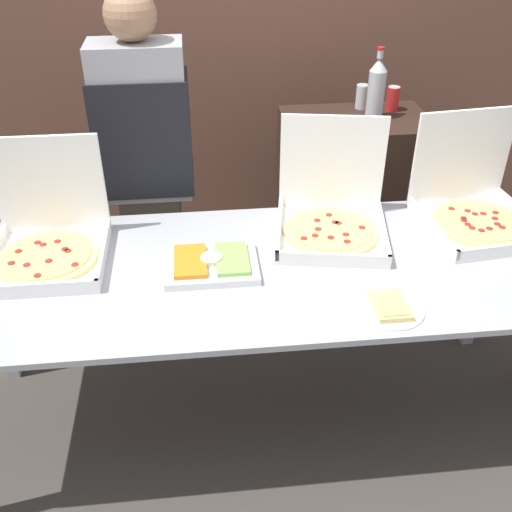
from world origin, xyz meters
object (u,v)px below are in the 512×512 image
object	(u,v)px
soda_bottle	(377,88)
soda_can_colored	(393,99)
paper_plate_front_center	(390,307)
veggie_tray	(211,264)
pizza_box_near_right	(48,239)
pizza_box_near_left	(331,214)
soda_can_silver	(362,96)
pizza_box_far_right	(475,207)
person_server_vest	(147,164)

from	to	relation	value
soda_bottle	soda_can_colored	distance (m)	0.18
paper_plate_front_center	veggie_tray	world-z (taller)	veggie_tray
pizza_box_near_right	veggie_tray	size ratio (longest dim) A/B	1.28
soda_bottle	soda_can_colored	xyz separation A→B (m)	(0.12, 0.10, -0.09)
paper_plate_front_center	soda_bottle	distance (m)	1.34
pizza_box_near_left	soda_can_silver	world-z (taller)	pizza_box_near_left
soda_can_colored	pizza_box_near_right	bearing A→B (deg)	-151.26
pizza_box_near_right	pizza_box_far_right	distance (m)	1.76
soda_can_colored	person_server_vest	bearing A→B (deg)	-163.87
paper_plate_front_center	soda_bottle	size ratio (longest dim) A/B	0.68
pizza_box_far_right	soda_can_colored	size ratio (longest dim) A/B	4.09
pizza_box_near_right	paper_plate_front_center	size ratio (longest dim) A/B	1.89
person_server_vest	pizza_box_far_right	bearing A→B (deg)	162.09
person_server_vest	veggie_tray	bearing A→B (deg)	111.29
pizza_box_near_left	pizza_box_far_right	distance (m)	0.62
veggie_tray	soda_can_colored	size ratio (longest dim) A/B	2.85
soda_can_colored	person_server_vest	distance (m)	1.32
soda_bottle	soda_can_silver	bearing A→B (deg)	100.41
pizza_box_near_right	soda_can_colored	world-z (taller)	pizza_box_near_right
soda_bottle	soda_can_colored	world-z (taller)	soda_bottle
paper_plate_front_center	soda_can_silver	xyz separation A→B (m)	(0.24, 1.41, 0.26)
paper_plate_front_center	person_server_vest	distance (m)	1.33
pizza_box_near_right	soda_can_colored	bearing A→B (deg)	28.79
soda_can_silver	pizza_box_near_left	bearing A→B (deg)	-111.25
soda_bottle	person_server_vest	world-z (taller)	person_server_vest
pizza_box_near_left	soda_can_colored	xyz separation A→B (m)	(0.49, 0.81, 0.20)
pizza_box_near_left	paper_plate_front_center	xyz separation A→B (m)	(0.10, -0.55, -0.07)
soda_can_colored	pizza_box_far_right	bearing A→B (deg)	-80.56
soda_can_silver	soda_can_colored	size ratio (longest dim) A/B	1.00
pizza_box_far_right	pizza_box_near_left	bearing A→B (deg)	173.63
soda_can_silver	paper_plate_front_center	bearing A→B (deg)	-99.56
pizza_box_near_right	pizza_box_near_left	world-z (taller)	pizza_box_near_left
pizza_box_near_right	person_server_vest	xyz separation A→B (m)	(0.36, 0.52, 0.06)
paper_plate_front_center	soda_can_colored	size ratio (longest dim) A/B	1.93
pizza_box_near_left	veggie_tray	world-z (taller)	pizza_box_near_left
pizza_box_near_right	soda_can_colored	size ratio (longest dim) A/B	3.66
pizza_box_near_right	soda_can_colored	xyz separation A→B (m)	(1.62, 0.89, 0.20)
paper_plate_front_center	soda_can_silver	size ratio (longest dim) A/B	1.93
pizza_box_near_left	paper_plate_front_center	distance (m)	0.56
soda_bottle	person_server_vest	xyz separation A→B (m)	(-1.14, -0.27, -0.23)
soda_can_silver	soda_can_colored	xyz separation A→B (m)	(0.15, -0.05, 0.00)
pizza_box_near_right	soda_bottle	distance (m)	1.72
pizza_box_near_right	pizza_box_far_right	xyz separation A→B (m)	(1.76, 0.07, 0.00)
soda_can_silver	soda_can_colored	world-z (taller)	same
pizza_box_near_right	veggie_tray	world-z (taller)	pizza_box_near_right
soda_bottle	veggie_tray	bearing A→B (deg)	-132.61
pizza_box_near_left	person_server_vest	size ratio (longest dim) A/B	0.30
pizza_box_near_left	veggie_tray	xyz separation A→B (m)	(-0.51, -0.23, -0.06)
pizza_box_far_right	soda_can_silver	distance (m)	0.93
pizza_box_far_right	soda_bottle	size ratio (longest dim) A/B	1.45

